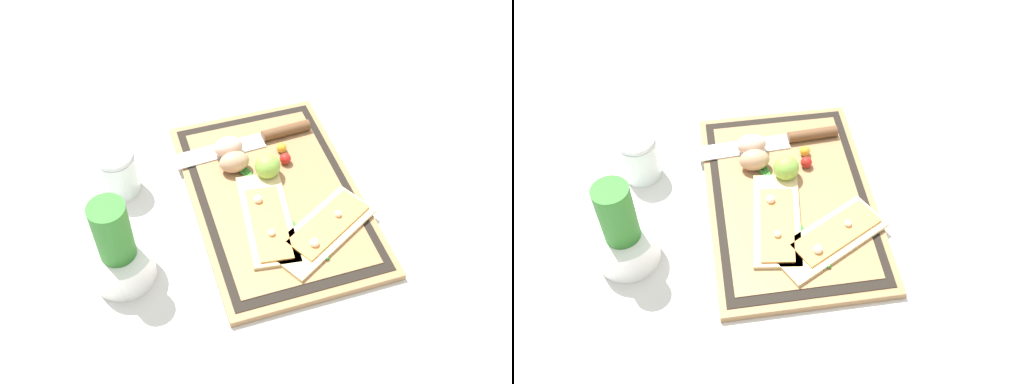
# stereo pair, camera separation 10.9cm
# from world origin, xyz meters

# --- Properties ---
(ground_plane) EXTENTS (6.00, 6.00, 0.00)m
(ground_plane) POSITION_xyz_m (0.00, 0.00, 0.00)
(ground_plane) COLOR silver
(cutting_board) EXTENTS (0.47, 0.31, 0.02)m
(cutting_board) POSITION_xyz_m (0.00, 0.00, 0.01)
(cutting_board) COLOR #997047
(cutting_board) RESTS_ON ground_plane
(pizza_slice_near) EXTENTS (0.17, 0.22, 0.02)m
(pizza_slice_near) POSITION_xyz_m (-0.11, -0.05, 0.02)
(pizza_slice_near) COLOR #DBBC7F
(pizza_slice_near) RESTS_ON cutting_board
(pizza_slice_far) EXTENTS (0.22, 0.11, 0.02)m
(pizza_slice_far) POSITION_xyz_m (-0.06, 0.03, 0.02)
(pizza_slice_far) COLOR #DBBC7F
(pizza_slice_far) RESTS_ON cutting_board
(knife) EXTENTS (0.05, 0.28, 0.02)m
(knife) POSITION_xyz_m (0.14, -0.03, 0.03)
(knife) COLOR silver
(knife) RESTS_ON cutting_board
(egg_brown) EXTENTS (0.04, 0.06, 0.04)m
(egg_brown) POSITION_xyz_m (0.08, 0.06, 0.04)
(egg_brown) COLOR tan
(egg_brown) RESTS_ON cutting_board
(egg_pink) EXTENTS (0.04, 0.06, 0.04)m
(egg_pink) POSITION_xyz_m (0.12, 0.06, 0.04)
(egg_pink) COLOR beige
(egg_pink) RESTS_ON cutting_board
(lime) EXTENTS (0.05, 0.05, 0.05)m
(lime) POSITION_xyz_m (0.05, -0.00, 0.04)
(lime) COLOR #7FB742
(lime) RESTS_ON cutting_board
(cherry_tomato_red) EXTENTS (0.02, 0.02, 0.02)m
(cherry_tomato_red) POSITION_xyz_m (0.07, -0.04, 0.03)
(cherry_tomato_red) COLOR red
(cherry_tomato_red) RESTS_ON cutting_board
(cherry_tomato_yellow) EXTENTS (0.02, 0.02, 0.02)m
(cherry_tomato_yellow) POSITION_xyz_m (0.10, -0.05, 0.03)
(cherry_tomato_yellow) COLOR gold
(cherry_tomato_yellow) RESTS_ON cutting_board
(scallion_bunch) EXTENTS (0.33, 0.12, 0.01)m
(scallion_bunch) POSITION_xyz_m (-0.01, 0.02, 0.02)
(scallion_bunch) COLOR #2D7528
(scallion_bunch) RESTS_ON cutting_board
(herb_pot) EXTENTS (0.11, 0.11, 0.18)m
(herb_pot) POSITION_xyz_m (-0.08, 0.30, 0.06)
(herb_pot) COLOR white
(herb_pot) RESTS_ON ground_plane
(sauce_jar) EXTENTS (0.07, 0.07, 0.09)m
(sauce_jar) POSITION_xyz_m (0.11, 0.27, 0.04)
(sauce_jar) COLOR silver
(sauce_jar) RESTS_ON ground_plane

